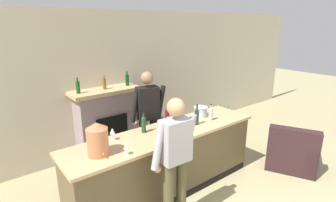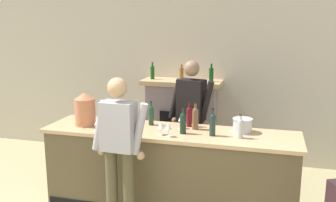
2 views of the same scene
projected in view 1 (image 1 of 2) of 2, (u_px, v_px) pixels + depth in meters
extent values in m
cube|color=beige|center=(111.00, 83.00, 5.13)|extent=(12.00, 0.07, 2.75)
cube|color=brown|center=(167.00, 162.00, 3.99)|extent=(3.01, 0.69, 0.94)
cube|color=tan|center=(167.00, 133.00, 3.85)|extent=(3.08, 0.76, 0.04)
cube|color=black|center=(182.00, 197.00, 3.85)|extent=(2.95, 0.01, 0.10)
cube|color=gray|center=(107.00, 125.00, 5.00)|extent=(1.11, 0.44, 1.28)
cube|color=black|center=(113.00, 137.00, 4.88)|extent=(0.61, 0.02, 0.82)
cube|color=tan|center=(105.00, 91.00, 4.80)|extent=(1.27, 0.52, 0.07)
cylinder|color=#154B17|center=(78.00, 87.00, 4.47)|extent=(0.07, 0.07, 0.21)
cylinder|color=#154B17|center=(77.00, 80.00, 4.43)|extent=(0.03, 0.03, 0.07)
cylinder|color=brown|center=(104.00, 84.00, 4.76)|extent=(0.07, 0.07, 0.19)
cylinder|color=brown|center=(104.00, 77.00, 4.72)|extent=(0.03, 0.03, 0.06)
cylinder|color=#0E3E15|center=(127.00, 80.00, 5.03)|extent=(0.07, 0.07, 0.21)
cylinder|color=#0E3E15|center=(127.00, 73.00, 4.99)|extent=(0.03, 0.03, 0.07)
cube|color=#2E1B1D|center=(291.00, 155.00, 4.79)|extent=(1.11, 1.09, 0.39)
cube|color=#2E1B1D|center=(292.00, 152.00, 4.44)|extent=(0.52, 0.80, 0.83)
cube|color=#2E1B1D|center=(310.00, 155.00, 4.64)|extent=(0.84, 0.55, 0.53)
cube|color=#2E1B1D|center=(274.00, 148.00, 4.89)|extent=(0.84, 0.55, 0.53)
cylinder|color=#4D4646|center=(220.00, 125.00, 6.38)|extent=(0.35, 0.35, 0.24)
cylinder|color=#332319|center=(220.00, 121.00, 6.35)|extent=(0.32, 0.32, 0.02)
cone|color=#33803B|center=(225.00, 111.00, 6.36)|extent=(0.15, 0.40, 0.44)
cone|color=#388132|center=(218.00, 110.00, 6.39)|extent=(0.28, 0.20, 0.43)
cone|color=#377D31|center=(215.00, 112.00, 6.29)|extent=(0.34, 0.38, 0.42)
cone|color=#3A8543|center=(220.00, 115.00, 6.21)|extent=(0.25, 0.28, 0.33)
cone|color=#498D4A|center=(226.00, 113.00, 6.20)|extent=(0.37, 0.22, 0.46)
cylinder|color=brown|center=(181.00, 191.00, 3.34)|extent=(0.13, 0.13, 0.92)
cylinder|color=brown|center=(169.00, 196.00, 3.22)|extent=(0.13, 0.13, 0.92)
cube|color=#9F9BA0|center=(175.00, 141.00, 3.07)|extent=(0.37, 0.24, 0.53)
cylinder|color=#9F9BA0|center=(189.00, 137.00, 3.22)|extent=(0.20, 0.08, 0.57)
sphere|color=tan|center=(188.00, 158.00, 3.32)|extent=(0.09, 0.09, 0.09)
cylinder|color=#9F9BA0|center=(158.00, 146.00, 2.96)|extent=(0.20, 0.08, 0.57)
sphere|color=tan|center=(158.00, 169.00, 3.07)|extent=(0.09, 0.09, 0.09)
sphere|color=tan|center=(176.00, 107.00, 2.95)|extent=(0.21, 0.21, 0.21)
cylinder|color=#272C2C|center=(143.00, 145.00, 4.53)|extent=(0.13, 0.13, 0.95)
cube|color=black|center=(145.00, 170.00, 4.60)|extent=(0.15, 0.26, 0.07)
cylinder|color=#272C2C|center=(154.00, 143.00, 4.62)|extent=(0.13, 0.13, 0.95)
cube|color=black|center=(156.00, 167.00, 4.68)|extent=(0.15, 0.26, 0.07)
cube|color=black|center=(148.00, 103.00, 4.36)|extent=(0.40, 0.30, 0.55)
cylinder|color=black|center=(135.00, 105.00, 4.25)|extent=(0.20, 0.08, 0.57)
sphere|color=#8B6A50|center=(136.00, 123.00, 4.32)|extent=(0.09, 0.09, 0.09)
cylinder|color=black|center=(161.00, 102.00, 4.44)|extent=(0.20, 0.08, 0.57)
sphere|color=#8B6A50|center=(161.00, 119.00, 4.50)|extent=(0.09, 0.09, 0.09)
sphere|color=#8B6A50|center=(147.00, 78.00, 4.24)|extent=(0.21, 0.21, 0.21)
cylinder|color=#BE714A|center=(98.00, 142.00, 3.12)|extent=(0.26, 0.26, 0.34)
cone|color=#BE714A|center=(96.00, 126.00, 3.06)|extent=(0.26, 0.26, 0.08)
cylinder|color=#B29333|center=(104.00, 154.00, 3.03)|extent=(0.02, 0.04, 0.02)
cylinder|color=silver|center=(201.00, 112.00, 4.45)|extent=(0.22, 0.22, 0.16)
cylinder|color=silver|center=(201.00, 107.00, 4.42)|extent=(0.24, 0.24, 0.01)
cylinder|color=#1D302A|center=(197.00, 118.00, 4.07)|extent=(0.07, 0.07, 0.23)
sphere|color=#1D302A|center=(197.00, 111.00, 4.04)|extent=(0.07, 0.07, 0.07)
cylinder|color=#1D302A|center=(197.00, 108.00, 4.03)|extent=(0.03, 0.03, 0.09)
cylinder|color=black|center=(197.00, 105.00, 4.01)|extent=(0.03, 0.03, 0.01)
cylinder|color=#5C1018|center=(167.00, 117.00, 4.11)|extent=(0.07, 0.07, 0.21)
sphere|color=#5C1018|center=(167.00, 111.00, 4.07)|extent=(0.06, 0.06, 0.06)
cylinder|color=#5C1018|center=(167.00, 108.00, 4.06)|extent=(0.03, 0.03, 0.08)
cylinder|color=black|center=(167.00, 105.00, 4.05)|extent=(0.03, 0.03, 0.01)
cylinder|color=#AAB2AC|center=(211.00, 115.00, 4.26)|extent=(0.07, 0.07, 0.19)
sphere|color=#AAB2AC|center=(211.00, 109.00, 4.23)|extent=(0.06, 0.06, 0.06)
cylinder|color=#AAB2AC|center=(211.00, 107.00, 4.22)|extent=(0.03, 0.03, 0.07)
cylinder|color=black|center=(211.00, 104.00, 4.21)|extent=(0.03, 0.03, 0.01)
cylinder|color=black|center=(180.00, 123.00, 3.87)|extent=(0.07, 0.07, 0.21)
sphere|color=black|center=(180.00, 116.00, 3.84)|extent=(0.07, 0.07, 0.07)
cylinder|color=black|center=(180.00, 114.00, 3.82)|extent=(0.03, 0.03, 0.08)
cylinder|color=black|center=(180.00, 111.00, 3.81)|extent=(0.03, 0.03, 0.01)
cylinder|color=brown|center=(176.00, 117.00, 4.08)|extent=(0.08, 0.08, 0.23)
sphere|color=brown|center=(176.00, 110.00, 4.05)|extent=(0.07, 0.07, 0.07)
cylinder|color=brown|center=(176.00, 107.00, 4.04)|extent=(0.03, 0.03, 0.09)
cylinder|color=black|center=(176.00, 104.00, 4.02)|extent=(0.03, 0.03, 0.01)
cylinder|color=#1E4227|center=(144.00, 126.00, 3.78)|extent=(0.07, 0.07, 0.21)
sphere|color=#1E4227|center=(143.00, 119.00, 3.75)|extent=(0.06, 0.06, 0.06)
cylinder|color=#1E4227|center=(143.00, 116.00, 3.74)|extent=(0.03, 0.03, 0.08)
cylinder|color=black|center=(143.00, 113.00, 3.72)|extent=(0.03, 0.03, 0.01)
cylinder|color=silver|center=(113.00, 140.00, 3.56)|extent=(0.07, 0.07, 0.01)
cylinder|color=silver|center=(113.00, 137.00, 3.55)|extent=(0.01, 0.01, 0.09)
cone|color=silver|center=(112.00, 131.00, 3.52)|extent=(0.07, 0.07, 0.08)
cylinder|color=silver|center=(127.00, 154.00, 3.16)|extent=(0.07, 0.07, 0.01)
cylinder|color=silver|center=(126.00, 151.00, 3.15)|extent=(0.01, 0.01, 0.07)
cone|color=silver|center=(126.00, 146.00, 3.13)|extent=(0.07, 0.07, 0.07)
cylinder|color=silver|center=(173.00, 136.00, 3.67)|extent=(0.08, 0.08, 0.01)
cylinder|color=silver|center=(173.00, 134.00, 3.66)|extent=(0.01, 0.01, 0.07)
cone|color=silver|center=(173.00, 129.00, 3.63)|extent=(0.08, 0.08, 0.08)
cylinder|color=silver|center=(168.00, 127.00, 4.01)|extent=(0.07, 0.07, 0.01)
cylinder|color=silver|center=(168.00, 124.00, 3.99)|extent=(0.01, 0.01, 0.09)
cone|color=silver|center=(168.00, 119.00, 3.97)|extent=(0.07, 0.07, 0.08)
cylinder|color=silver|center=(181.00, 135.00, 3.70)|extent=(0.07, 0.07, 0.01)
cylinder|color=silver|center=(181.00, 133.00, 3.68)|extent=(0.01, 0.01, 0.08)
cone|color=silver|center=(181.00, 127.00, 3.66)|extent=(0.07, 0.07, 0.09)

